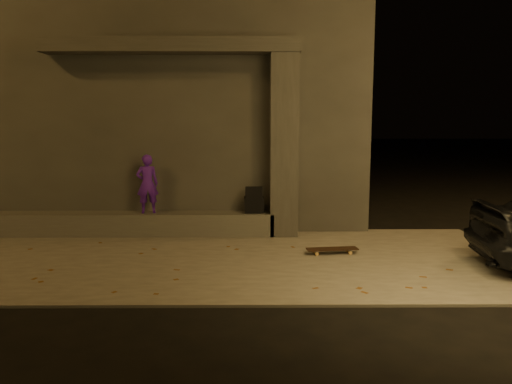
{
  "coord_description": "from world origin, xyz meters",
  "views": [
    {
      "loc": [
        1.08,
        -6.22,
        2.34
      ],
      "look_at": [
        1.13,
        2.0,
        1.16
      ],
      "focal_mm": 35.0,
      "sensor_mm": 36.0,
      "label": 1
    }
  ],
  "objects_px": {
    "column": "(284,146)",
    "skateboarder": "(147,184)",
    "backpack": "(254,203)",
    "skateboard": "(332,249)"
  },
  "relations": [
    {
      "from": "column",
      "to": "skateboarder",
      "type": "bearing_deg",
      "value": 180.0
    },
    {
      "from": "backpack",
      "to": "skateboard",
      "type": "xyz_separation_m",
      "value": [
        1.36,
        -1.52,
        -0.56
      ]
    },
    {
      "from": "skateboarder",
      "to": "backpack",
      "type": "xyz_separation_m",
      "value": [
        2.15,
        0.0,
        -0.4
      ]
    },
    {
      "from": "column",
      "to": "backpack",
      "type": "relative_size",
      "value": 6.53
    },
    {
      "from": "skateboarder",
      "to": "backpack",
      "type": "distance_m",
      "value": 2.19
    },
    {
      "from": "column",
      "to": "skateboard",
      "type": "bearing_deg",
      "value": -63.46
    },
    {
      "from": "skateboarder",
      "to": "backpack",
      "type": "height_order",
      "value": "skateboarder"
    },
    {
      "from": "column",
      "to": "backpack",
      "type": "height_order",
      "value": "column"
    },
    {
      "from": "backpack",
      "to": "column",
      "type": "bearing_deg",
      "value": -1.79
    },
    {
      "from": "column",
      "to": "backpack",
      "type": "xyz_separation_m",
      "value": [
        -0.6,
        0.0,
        -1.16
      ]
    }
  ]
}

